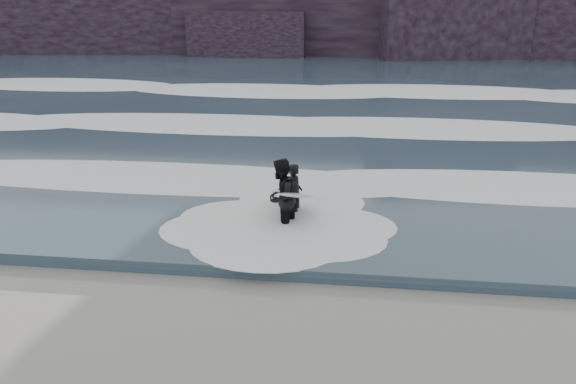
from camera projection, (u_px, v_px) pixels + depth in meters
The scene contains 7 objects.
ground at pixel (256, 371), 9.27m from camera, with size 120.00×120.00×0.00m, color #8A6E59.
sea at pixel (334, 82), 36.24m from camera, with size 90.00×52.00×0.30m, color #2D3E4D.
foam_near at pixel (306, 176), 17.52m from camera, with size 60.00×3.20×0.20m, color white.
foam_mid at pixel (320, 124), 24.03m from camera, with size 60.00×4.00×0.24m, color white.
foam_far at pixel (331, 88), 32.41m from camera, with size 60.00×4.80×0.30m, color white.
surfer_left at pixel (291, 193), 14.90m from camera, with size 1.09×2.03×1.63m.
surfer_right at pixel (282, 197), 14.07m from camera, with size 1.46×2.22×2.00m.
Camera 1 is at (1.45, -7.56, 5.98)m, focal length 35.00 mm.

